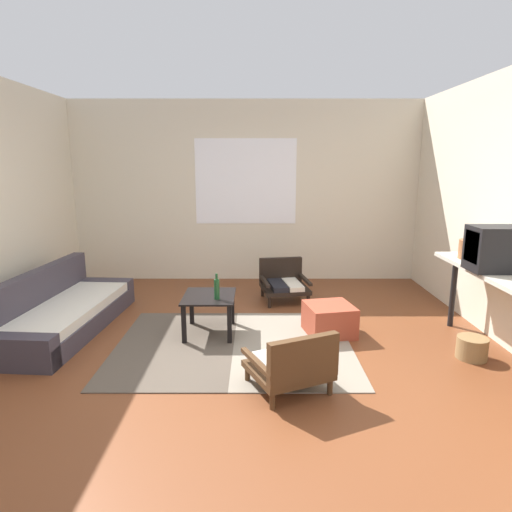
% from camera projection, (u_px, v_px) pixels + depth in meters
% --- Properties ---
extents(ground_plane, '(7.80, 7.80, 0.00)m').
position_uv_depth(ground_plane, '(240.00, 365.00, 3.94)').
color(ground_plane, brown).
extents(far_wall_with_window, '(5.60, 0.13, 2.70)m').
position_uv_depth(far_wall_with_window, '(247.00, 192.00, 6.65)').
color(far_wall_with_window, beige).
rests_on(far_wall_with_window, ground).
extents(area_rug, '(2.33, 1.86, 0.01)m').
position_uv_depth(area_rug, '(235.00, 345.00, 4.35)').
color(area_rug, '#4C4238').
rests_on(area_rug, ground).
extents(couch, '(0.92, 2.12, 0.65)m').
position_uv_depth(couch, '(62.00, 312.00, 4.74)').
color(couch, '#38333D').
rests_on(couch, ground).
extents(coffee_table, '(0.54, 0.62, 0.42)m').
position_uv_depth(coffee_table, '(211.00, 303.00, 4.59)').
color(coffee_table, black).
rests_on(coffee_table, ground).
extents(armchair_by_window, '(0.67, 0.67, 0.53)m').
position_uv_depth(armchair_by_window, '(285.00, 282.00, 5.78)').
color(armchair_by_window, black).
rests_on(armchair_by_window, ground).
extents(armchair_striped_foreground, '(0.76, 0.74, 0.52)m').
position_uv_depth(armchair_striped_foreground, '(293.00, 364.00, 3.42)').
color(armchair_striped_foreground, '#472D19').
rests_on(armchair_striped_foreground, ground).
extents(ottoman_orange, '(0.56, 0.56, 0.32)m').
position_uv_depth(ottoman_orange, '(331.00, 320.00, 4.61)').
color(ottoman_orange, '#993D28').
rests_on(ottoman_orange, ground).
extents(console_shelf, '(0.44, 1.55, 0.83)m').
position_uv_depth(console_shelf, '(493.00, 278.00, 4.02)').
color(console_shelf, beige).
rests_on(console_shelf, ground).
extents(crt_television, '(0.52, 0.32, 0.40)m').
position_uv_depth(crt_television, '(501.00, 249.00, 3.87)').
color(crt_television, black).
rests_on(crt_television, console_shelf).
extents(clay_vase, '(0.24, 0.24, 0.29)m').
position_uv_depth(clay_vase, '(473.00, 248.00, 4.39)').
color(clay_vase, '#935B38').
rests_on(clay_vase, console_shelf).
extents(glass_bottle, '(0.06, 0.06, 0.27)m').
position_uv_depth(glass_bottle, '(218.00, 289.00, 4.44)').
color(glass_bottle, '#194723').
rests_on(glass_bottle, coffee_table).
extents(wicker_basket, '(0.28, 0.28, 0.20)m').
position_uv_depth(wicker_basket, '(474.00, 348.00, 4.04)').
color(wicker_basket, olive).
rests_on(wicker_basket, ground).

